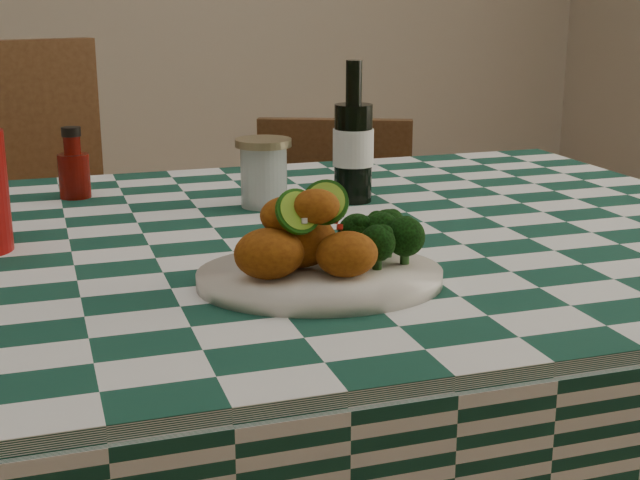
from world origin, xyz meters
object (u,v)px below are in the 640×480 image
object	(u,v)px
wooden_chair_left	(38,283)
wooden_chair_right	(330,303)
ketchup_bottle	(73,163)
beer_bottle	(353,132)
plate	(320,278)
fried_chicken_pile	(313,231)
mason_jar	(264,173)

from	to	relation	value
wooden_chair_left	wooden_chair_right	xyz separation A→B (m)	(0.65, -0.06, -0.10)
ketchup_bottle	beer_bottle	xyz separation A→B (m)	(0.43, -0.17, 0.06)
plate	wooden_chair_right	distance (m)	1.06
fried_chicken_pile	plate	bearing A→B (deg)	-0.00
wooden_chair_right	beer_bottle	bearing A→B (deg)	-82.24
beer_bottle	mason_jar	bearing A→B (deg)	175.97
ketchup_bottle	beer_bottle	bearing A→B (deg)	-21.44
fried_chicken_pile	ketchup_bottle	distance (m)	0.62
mason_jar	wooden_chair_right	xyz separation A→B (m)	(0.29, 0.52, -0.43)
ketchup_bottle	mason_jar	size ratio (longest dim) A/B	1.09
fried_chicken_pile	beer_bottle	world-z (taller)	beer_bottle
plate	ketchup_bottle	distance (m)	0.62
plate	beer_bottle	xyz separation A→B (m)	(0.19, 0.40, 0.11)
plate	fried_chicken_pile	xyz separation A→B (m)	(-0.01, 0.00, 0.06)
fried_chicken_pile	wooden_chair_right	bearing A→B (deg)	70.23
beer_bottle	wooden_chair_right	world-z (taller)	beer_bottle
plate	mason_jar	bearing A→B (deg)	84.56
plate	wooden_chair_right	world-z (taller)	wooden_chair_right
fried_chicken_pile	ketchup_bottle	size ratio (longest dim) A/B	1.28
mason_jar	wooden_chair_left	size ratio (longest dim) A/B	0.11
plate	wooden_chair_left	distance (m)	1.08
wooden_chair_left	wooden_chair_right	distance (m)	0.66
fried_chicken_pile	mason_jar	distance (m)	0.41
plate	fried_chicken_pile	distance (m)	0.06
mason_jar	ketchup_bottle	bearing A→B (deg)	150.77
mason_jar	beer_bottle	xyz separation A→B (m)	(0.15, -0.01, 0.06)
ketchup_bottle	wooden_chair_left	bearing A→B (deg)	100.25
fried_chicken_pile	wooden_chair_left	distance (m)	1.10
fried_chicken_pile	beer_bottle	xyz separation A→B (m)	(0.20, 0.40, 0.05)
ketchup_bottle	mason_jar	distance (m)	0.33
mason_jar	wooden_chair_right	size ratio (longest dim) A/B	0.13
mason_jar	wooden_chair_left	xyz separation A→B (m)	(-0.36, 0.58, -0.33)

